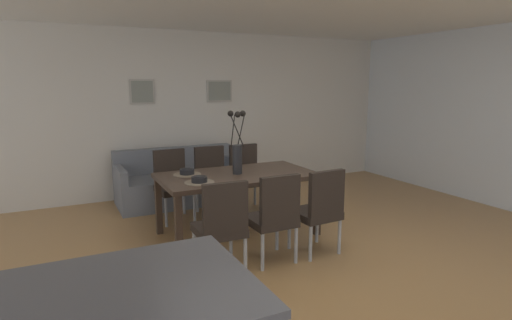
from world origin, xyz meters
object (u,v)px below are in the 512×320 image
object	(u,v)px
dining_chair_near_left	(222,223)
centerpiece_vase	(237,150)
dining_chair_near_right	(173,181)
dining_chair_mid_right	(247,174)
bowl_near_right	(187,171)
framed_picture_center	(219,91)
dining_chair_far_right	(212,177)
dining_table	(237,180)
bowl_near_left	(199,179)
sofa	(180,184)
framed_picture_left	(142,92)
dining_chair_far_left	(274,214)
dining_chair_mid_left	(319,207)

from	to	relation	value
dining_chair_near_left	centerpiece_vase	xyz separation A→B (m)	(0.57, 0.93, 0.51)
dining_chair_near_right	centerpiece_vase	size ratio (longest dim) A/B	1.25
centerpiece_vase	dining_chair_near_left	bearing A→B (deg)	-121.54
dining_chair_mid_right	bowl_near_right	size ratio (longest dim) A/B	5.41
bowl_near_right	framed_picture_center	size ratio (longest dim) A/B	0.39
framed_picture_center	dining_chair_far_right	bearing A→B (deg)	-116.11
dining_table	bowl_near_left	distance (m)	0.59
dining_table	centerpiece_vase	world-z (taller)	centerpiece_vase
dining_chair_mid_right	centerpiece_vase	xyz separation A→B (m)	(-0.53, -0.89, 0.51)
sofa	centerpiece_vase	bearing A→B (deg)	-82.22
dining_table	framed_picture_left	xyz separation A→B (m)	(-0.63, 2.15, 0.99)
centerpiece_vase	framed_picture_left	size ratio (longest dim) A/B	1.95
dining_chair_far_left	framed_picture_center	size ratio (longest dim) A/B	2.11
dining_chair_far_right	dining_chair_near_right	bearing A→B (deg)	-178.17
dining_chair_mid_right	centerpiece_vase	distance (m)	1.16
dining_chair_far_right	centerpiece_vase	world-z (taller)	centerpiece_vase
framed_picture_left	framed_picture_center	bearing A→B (deg)	-0.00
dining_table	framed_picture_left	distance (m)	2.45
dining_chair_far_right	centerpiece_vase	distance (m)	1.06
framed_picture_left	dining_chair_far_right	bearing A→B (deg)	-61.73
dining_chair_far_left	dining_chair_far_right	distance (m)	1.83
dining_chair_mid_left	bowl_near_left	bearing A→B (deg)	147.00
dining_chair_far_right	bowl_near_right	xyz separation A→B (m)	(-0.57, -0.71, 0.27)
dining_chair_mid_right	sofa	size ratio (longest dim) A/B	0.50
dining_chair_mid_left	sofa	xyz separation A→B (m)	(-0.76, 2.59, -0.23)
dining_chair_near_left	bowl_near_right	size ratio (longest dim) A/B	5.41
bowl_near_right	dining_chair_far_left	bearing A→B (deg)	-64.25
dining_chair_near_right	dining_chair_mid_left	distance (m)	2.11
dining_chair_far_left	sofa	bearing A→B (deg)	95.07
dining_table	centerpiece_vase	distance (m)	0.36
dining_chair_mid_left	sofa	world-z (taller)	dining_chair_mid_left
dining_chair_far_left	framed_picture_center	bearing A→B (deg)	78.39
dining_chair_near_left	dining_chair_mid_left	bearing A→B (deg)	0.51
dining_chair_near_left	framed_picture_center	distance (m)	3.50
dining_chair_near_right	bowl_near_left	xyz separation A→B (m)	(-0.01, -1.13, 0.27)
dining_chair_near_right	framed_picture_center	distance (m)	2.05
framed_picture_center	dining_table	bearing A→B (deg)	-106.28
dining_chair_near_left	dining_chair_near_right	xyz separation A→B (m)	(0.03, 1.84, 0.00)
dining_chair_mid_left	bowl_near_right	xyz separation A→B (m)	(-1.07, 1.14, 0.27)
dining_chair_near_left	sofa	xyz separation A→B (m)	(0.34, 2.60, -0.23)
dining_chair_mid_right	framed_picture_left	world-z (taller)	framed_picture_left
dining_table	dining_chair_near_left	bearing A→B (deg)	-121.53
framed_picture_center	centerpiece_vase	bearing A→B (deg)	-106.26
dining_chair_near_right	dining_chair_far_right	xyz separation A→B (m)	(0.56, 0.02, 0.00)
dining_table	dining_chair_near_right	distance (m)	1.07
dining_chair_far_right	dining_table	bearing A→B (deg)	-91.79
dining_chair_far_left	dining_chair_mid_right	distance (m)	1.87
framed_picture_center	sofa	bearing A→B (deg)	-150.61
dining_chair_near_right	centerpiece_vase	bearing A→B (deg)	-59.56
dining_chair_far_right	sofa	xyz separation A→B (m)	(-0.26, 0.74, -0.23)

